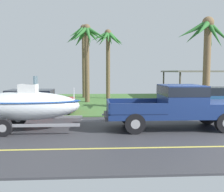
{
  "coord_description": "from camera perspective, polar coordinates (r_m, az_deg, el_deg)",
  "views": [
    {
      "loc": [
        -4.46,
        -9.94,
        2.4
      ],
      "look_at": [
        -3.74,
        2.25,
        1.27
      ],
      "focal_mm": 42.77,
      "sensor_mm": 36.0,
      "label": 1
    }
  ],
  "objects": [
    {
      "name": "palm_tree_far_left",
      "position": [
        23.35,
        -0.72,
        10.75
      ],
      "size": [
        3.07,
        3.0,
        6.01
      ],
      "color": "brown",
      "rests_on": "ground"
    },
    {
      "name": "boat_on_trailer",
      "position": [
        11.4,
        -18.6,
        -1.95
      ],
      "size": [
        5.83,
        2.18,
        2.22
      ],
      "color": "gray",
      "rests_on": "ground"
    },
    {
      "name": "palm_tree_mid",
      "position": [
        20.55,
        -5.49,
        11.33
      ],
      "size": [
        3.1,
        3.47,
        5.95
      ],
      "color": "brown",
      "rests_on": "ground"
    },
    {
      "name": "parked_sedan_near",
      "position": [
        18.62,
        20.82,
        -0.4
      ],
      "size": [
        4.53,
        1.84,
        1.38
      ],
      "color": "#234C89",
      "rests_on": "ground"
    },
    {
      "name": "parked_sedan_far",
      "position": [
        15.7,
        -16.39,
        -1.26
      ],
      "size": [
        4.38,
        1.94,
        1.38
      ],
      "color": "#B21E19",
      "rests_on": "ground"
    },
    {
      "name": "palm_tree_near_right",
      "position": [
        24.17,
        -6.02,
        11.42
      ],
      "size": [
        3.56,
        3.1,
        6.52
      ],
      "color": "brown",
      "rests_on": "ground"
    },
    {
      "name": "pickup_truck_towing",
      "position": [
        11.54,
        14.37,
        -1.73
      ],
      "size": [
        5.67,
        2.05,
        1.84
      ],
      "color": "navy",
      "rests_on": "ground"
    },
    {
      "name": "carport_awning",
      "position": [
        25.81,
        20.05,
        4.88
      ],
      "size": [
        7.51,
        5.75,
        2.48
      ],
      "color": "#4C4238",
      "rests_on": "ground"
    },
    {
      "name": "palm_tree_near_left",
      "position": [
        16.4,
        19.46,
        10.44
      ],
      "size": [
        3.53,
        3.07,
        5.51
      ],
      "color": "brown",
      "rests_on": "ground"
    },
    {
      "name": "ground",
      "position": [
        19.01,
        10.23,
        -2.1
      ],
      "size": [
        36.0,
        22.0,
        0.11
      ],
      "color": "#38383D"
    }
  ]
}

